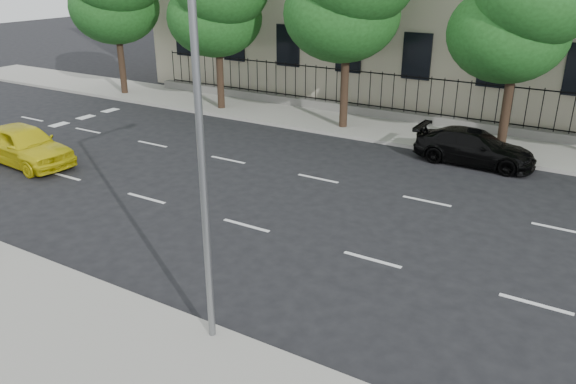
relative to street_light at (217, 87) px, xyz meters
The scene contains 10 objects.
ground 5.99m from the street_light, 144.73° to the left, with size 120.00×120.00×0.00m, color black.
near_sidewalk 6.08m from the street_light, 138.24° to the right, with size 60.00×4.00×0.15m, color gray.
far_sidewalk 16.75m from the street_light, 99.01° to the left, with size 60.00×4.00×0.15m, color gray.
lane_markings 8.67m from the street_light, 110.98° to the left, with size 49.60×4.62×0.01m, color silver, non-canonical shape.
crosswalk 18.42m from the street_light, 158.90° to the left, with size 0.50×12.10×0.01m, color silver, non-canonical shape.
iron_fence 18.21m from the street_light, 98.14° to the left, with size 30.00×0.50×2.20m.
street_light is the anchor object (origin of this frame).
tree_d 15.36m from the street_light, 80.48° to the left, with size 5.34×4.94×8.84m.
yellow_taxi 14.26m from the street_light, 160.98° to the left, with size 1.82×4.52×1.54m, color yellow.
black_sedan 14.13m from the street_light, 82.11° to the left, with size 1.83×4.51×1.31m, color black.
Camera 1 is at (8.71, -9.67, 7.22)m, focal length 35.00 mm.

